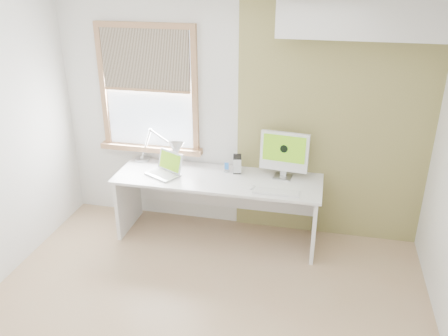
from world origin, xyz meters
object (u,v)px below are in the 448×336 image
(laptop, at_px, (166,169))
(external_drive, at_px, (237,164))
(imac, at_px, (284,152))
(desk, at_px, (219,191))
(desk_lamp, at_px, (169,149))

(laptop, distance_m, external_drive, 0.77)
(external_drive, bearing_deg, laptop, -162.86)
(laptop, relative_size, imac, 0.83)
(desk, bearing_deg, external_drive, 38.26)
(desk_lamp, bearing_deg, imac, 1.08)
(desk, xyz_separation_m, imac, (0.68, 0.11, 0.47))
(desk_lamp, distance_m, external_drive, 0.76)
(desk, height_order, laptop, laptop)
(desk, xyz_separation_m, laptop, (-0.57, -0.09, 0.25))
(external_drive, bearing_deg, desk, -141.74)
(imac, bearing_deg, laptop, -170.66)
(desk, distance_m, desk_lamp, 0.72)
(desk_lamp, bearing_deg, external_drive, 3.58)
(laptop, bearing_deg, external_drive, 17.14)
(desk_lamp, relative_size, external_drive, 3.74)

